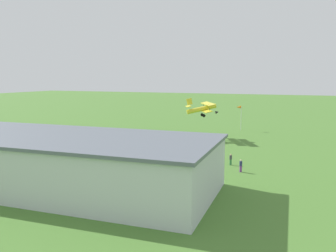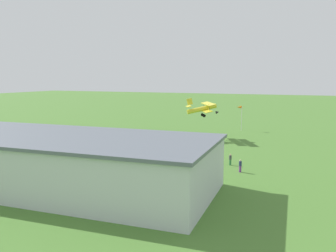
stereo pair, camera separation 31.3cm
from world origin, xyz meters
TOP-DOWN VIEW (x-y plane):
  - ground_plane at (0.00, 0.00)m, footprint 400.00×400.00m
  - hangar at (-3.73, 36.12)m, footprint 38.30×17.26m
  - biplane at (-10.07, -1.76)m, footprint 7.25×8.21m
  - car_black at (16.84, 22.73)m, footprint 2.09×4.28m
  - person_beside_truck at (-22.58, 21.60)m, footprint 0.54×0.54m
  - person_by_parked_cars at (11.16, 18.93)m, footprint 0.40×0.40m
  - person_near_hangar_door at (-20.47, 18.34)m, footprint 0.52×0.52m
  - windsock at (-14.70, -16.36)m, footprint 1.44×1.34m

SIDE VIEW (x-z plane):
  - ground_plane at x=0.00m, z-range 0.00..0.00m
  - person_by_parked_cars at x=11.16m, z-range -0.01..1.59m
  - person_near_hangar_door at x=-20.47m, z-range 0.00..1.67m
  - car_black at x=16.84m, z-range 0.02..1.71m
  - person_beside_truck at x=-22.58m, z-range 0.00..1.74m
  - hangar at x=-3.73m, z-range 0.01..6.15m
  - windsock at x=-14.70m, z-range 2.25..8.18m
  - biplane at x=-10.07m, z-range 4.41..8.35m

